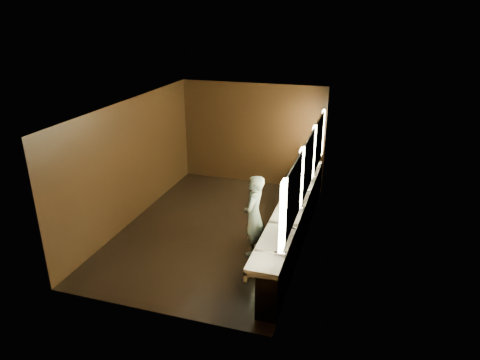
# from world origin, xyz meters

# --- Properties ---
(floor) EXTENTS (6.00, 6.00, 0.00)m
(floor) POSITION_xyz_m (0.00, 0.00, 0.00)
(floor) COLOR black
(floor) RESTS_ON ground
(ceiling) EXTENTS (4.00, 6.00, 0.02)m
(ceiling) POSITION_xyz_m (0.00, 0.00, 2.80)
(ceiling) COLOR #2D2D2B
(ceiling) RESTS_ON wall_back
(wall_back) EXTENTS (4.00, 0.02, 2.80)m
(wall_back) POSITION_xyz_m (0.00, 3.00, 1.40)
(wall_back) COLOR black
(wall_back) RESTS_ON floor
(wall_front) EXTENTS (4.00, 0.02, 2.80)m
(wall_front) POSITION_xyz_m (0.00, -3.00, 1.40)
(wall_front) COLOR black
(wall_front) RESTS_ON floor
(wall_left) EXTENTS (0.02, 6.00, 2.80)m
(wall_left) POSITION_xyz_m (-2.00, 0.00, 1.40)
(wall_left) COLOR black
(wall_left) RESTS_ON floor
(wall_right) EXTENTS (0.02, 6.00, 2.80)m
(wall_right) POSITION_xyz_m (2.00, 0.00, 1.40)
(wall_right) COLOR black
(wall_right) RESTS_ON floor
(sink_counter) EXTENTS (0.55, 5.40, 1.01)m
(sink_counter) POSITION_xyz_m (1.79, 0.00, 0.50)
(sink_counter) COLOR black
(sink_counter) RESTS_ON floor
(mirror_band) EXTENTS (0.06, 5.03, 1.15)m
(mirror_band) POSITION_xyz_m (1.98, -0.00, 1.75)
(mirror_band) COLOR #FEF3B8
(mirror_band) RESTS_ON wall_right
(person) EXTENTS (0.45, 0.64, 1.67)m
(person) POSITION_xyz_m (1.08, -0.73, 0.83)
(person) COLOR #9CDBE9
(person) RESTS_ON floor
(trash_bin) EXTENTS (0.38, 0.38, 0.52)m
(trash_bin) POSITION_xyz_m (1.58, -0.46, 0.26)
(trash_bin) COLOR black
(trash_bin) RESTS_ON floor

